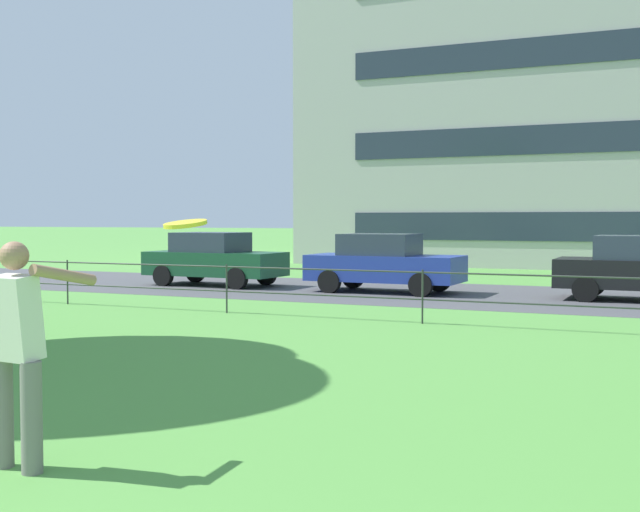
{
  "coord_description": "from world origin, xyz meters",
  "views": [
    {
      "loc": [
        2.17,
        0.66,
        1.93
      ],
      "look_at": [
        -2.01,
        10.06,
        1.45
      ],
      "focal_mm": 45.01,
      "sensor_mm": 36.0,
      "label": 1
    }
  ],
  "objects_px": {
    "frisbee": "(185,224)",
    "car_dark_green_center": "(214,259)",
    "person_thrower": "(17,347)",
    "car_blue_left": "(384,263)"
  },
  "relations": [
    {
      "from": "person_thrower",
      "to": "car_blue_left",
      "type": "bearing_deg",
      "value": 99.04
    },
    {
      "from": "person_thrower",
      "to": "car_dark_green_center",
      "type": "relative_size",
      "value": 0.43
    },
    {
      "from": "person_thrower",
      "to": "car_dark_green_center",
      "type": "bearing_deg",
      "value": 116.55
    },
    {
      "from": "person_thrower",
      "to": "frisbee",
      "type": "distance_m",
      "value": 2.11
    },
    {
      "from": "car_dark_green_center",
      "to": "car_blue_left",
      "type": "height_order",
      "value": "same"
    },
    {
      "from": "frisbee",
      "to": "car_dark_green_center",
      "type": "height_order",
      "value": "frisbee"
    },
    {
      "from": "frisbee",
      "to": "car_blue_left",
      "type": "bearing_deg",
      "value": 105.17
    },
    {
      "from": "person_thrower",
      "to": "frisbee",
      "type": "relative_size",
      "value": 5.36
    },
    {
      "from": "person_thrower",
      "to": "car_dark_green_center",
      "type": "height_order",
      "value": "person_thrower"
    },
    {
      "from": "car_blue_left",
      "to": "person_thrower",
      "type": "bearing_deg",
      "value": -80.96
    }
  ]
}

